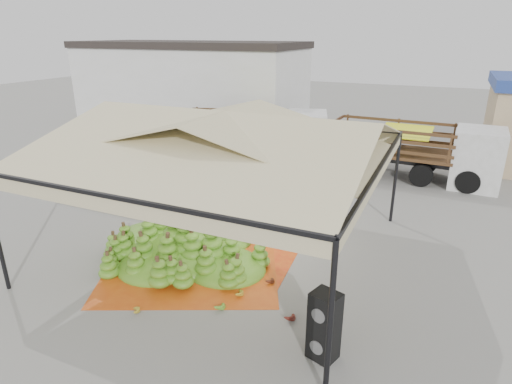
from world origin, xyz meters
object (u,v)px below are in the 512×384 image
at_px(speaker_stack, 324,326).
at_px(truck_left, 261,130).
at_px(vendor, 276,183).
at_px(banana_heap, 186,237).
at_px(truck_right, 420,145).

height_order(speaker_stack, truck_left, truck_left).
bearing_deg(speaker_stack, vendor, 136.97).
bearing_deg(banana_heap, vendor, 77.02).
relative_size(vendor, truck_left, 0.27).
bearing_deg(truck_left, speaker_stack, -78.23).
bearing_deg(speaker_stack, banana_heap, 171.04).
xyz_separation_m(speaker_stack, vendor, (-3.62, 6.57, 0.25)).
relative_size(banana_heap, vendor, 2.76).
height_order(truck_left, truck_right, truck_left).
bearing_deg(speaker_stack, truck_left, 136.65).
bearing_deg(truck_right, vendor, -124.58).
height_order(speaker_stack, truck_right, truck_right).
relative_size(speaker_stack, truck_right, 0.21).
bearing_deg(truck_left, vendor, -78.60).
bearing_deg(truck_right, truck_left, -177.96).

